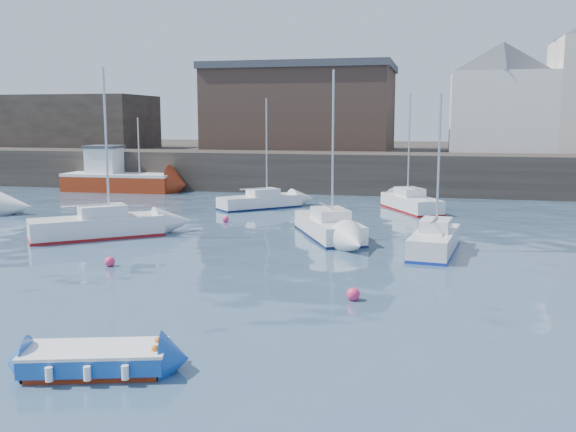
% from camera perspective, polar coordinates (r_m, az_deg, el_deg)
% --- Properties ---
extents(water, '(220.00, 220.00, 0.00)m').
position_cam_1_polar(water, '(16.43, -9.75, -11.35)').
color(water, '#2D4760').
rests_on(water, ground).
extents(quay_wall, '(90.00, 5.00, 3.00)m').
position_cam_1_polar(quay_wall, '(49.74, 6.05, 3.86)').
color(quay_wall, '#28231E').
rests_on(quay_wall, ground).
extents(land_strip, '(90.00, 32.00, 2.80)m').
position_cam_1_polar(land_strip, '(67.60, 7.95, 4.99)').
color(land_strip, '#28231E').
rests_on(land_strip, ground).
extents(bldg_east_d, '(11.14, 11.14, 8.95)m').
position_cam_1_polar(bldg_east_d, '(55.94, 18.43, 10.01)').
color(bldg_east_d, white).
rests_on(bldg_east_d, land_strip).
extents(warehouse, '(16.40, 10.40, 7.60)m').
position_cam_1_polar(warehouse, '(58.47, 1.19, 9.63)').
color(warehouse, '#3D2D26').
rests_on(warehouse, land_strip).
extents(bldg_west, '(14.00, 8.00, 5.00)m').
position_cam_1_polar(bldg_west, '(65.74, -18.31, 7.94)').
color(bldg_west, '#353028').
rests_on(bldg_west, land_strip).
extents(blue_dinghy, '(3.36, 2.17, 0.59)m').
position_cam_1_polar(blue_dinghy, '(15.11, -16.74, -12.07)').
color(blue_dinghy, maroon).
rests_on(blue_dinghy, ground).
extents(fishing_boat, '(8.71, 3.52, 5.70)m').
position_cam_1_polar(fishing_boat, '(51.99, -14.96, 3.38)').
color(fishing_boat, maroon).
rests_on(fishing_boat, ground).
extents(sailboat_a, '(5.96, 5.38, 7.94)m').
position_cam_1_polar(sailboat_a, '(31.71, -16.58, -0.85)').
color(sailboat_a, silver).
rests_on(sailboat_a, ground).
extents(sailboat_b, '(4.35, 6.30, 7.79)m').
position_cam_1_polar(sailboat_b, '(30.61, 3.63, -0.93)').
color(sailboat_b, silver).
rests_on(sailboat_b, ground).
extents(sailboat_c, '(2.23, 5.19, 6.63)m').
position_cam_1_polar(sailboat_c, '(27.70, 12.90, -2.15)').
color(sailboat_c, silver).
rests_on(sailboat_c, ground).
extents(sailboat_f, '(4.10, 5.67, 7.13)m').
position_cam_1_polar(sailboat_f, '(40.05, 10.88, 1.18)').
color(sailboat_f, silver).
rests_on(sailboat_f, ground).
extents(sailboat_h, '(4.99, 4.93, 6.84)m').
position_cam_1_polar(sailboat_h, '(40.51, -2.51, 1.33)').
color(sailboat_h, silver).
rests_on(sailboat_h, ground).
extents(buoy_near, '(0.40, 0.40, 0.40)m').
position_cam_1_polar(buoy_near, '(25.53, -15.54, -4.32)').
color(buoy_near, '#F22D67').
rests_on(buoy_near, ground).
extents(buoy_mid, '(0.42, 0.42, 0.42)m').
position_cam_1_polar(buoy_mid, '(20.19, 5.80, -7.46)').
color(buoy_mid, '#F22D67').
rests_on(buoy_mid, ground).
extents(buoy_far, '(0.36, 0.36, 0.36)m').
position_cam_1_polar(buoy_far, '(35.17, -5.56, -0.55)').
color(buoy_far, '#F22D67').
rests_on(buoy_far, ground).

